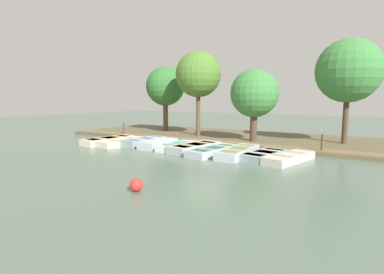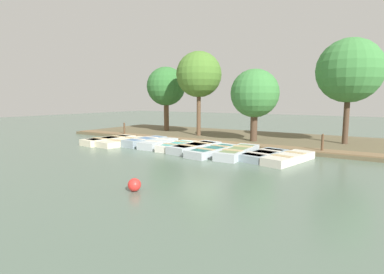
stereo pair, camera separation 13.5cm
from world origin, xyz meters
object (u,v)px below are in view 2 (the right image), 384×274
(rowboat_0, at_px, (109,140))
(mooring_post_near, at_px, (124,130))
(rowboat_5, at_px, (195,147))
(buoy, at_px, (134,185))
(rowboat_4, at_px, (177,146))
(rowboat_3, at_px, (159,143))
(rowboat_8, at_px, (264,155))
(mooring_post_far, at_px, (322,144))
(park_tree_far_left, at_px, (166,87))
(rowboat_7, at_px, (238,152))
(rowboat_6, at_px, (213,151))
(park_tree_center, at_px, (255,94))
(rowboat_9, at_px, (289,158))
(rowboat_1, at_px, (124,142))
(rowboat_2, at_px, (145,141))
(park_tree_left, at_px, (199,75))
(park_tree_right, at_px, (349,71))

(rowboat_0, distance_m, mooring_post_near, 2.98)
(rowboat_5, height_order, mooring_post_near, mooring_post_near)
(rowboat_5, bearing_deg, buoy, 26.59)
(rowboat_4, bearing_deg, rowboat_3, -94.28)
(rowboat_0, bearing_deg, rowboat_8, 98.67)
(mooring_post_far, height_order, park_tree_far_left, park_tree_far_left)
(rowboat_7, bearing_deg, rowboat_6, -79.69)
(mooring_post_near, height_order, park_tree_far_left, park_tree_far_left)
(park_tree_far_left, height_order, park_tree_center, park_tree_far_left)
(rowboat_4, relative_size, buoy, 6.87)
(rowboat_0, height_order, mooring_post_far, mooring_post_far)
(rowboat_9, height_order, buoy, buoy)
(rowboat_1, xyz_separation_m, buoy, (6.61, 6.93, 0.03))
(rowboat_1, xyz_separation_m, rowboat_2, (-0.56, 1.16, 0.05))
(mooring_post_near, bearing_deg, mooring_post_far, 90.00)
(rowboat_1, relative_size, rowboat_3, 1.25)
(buoy, height_order, park_tree_far_left, park_tree_far_left)
(rowboat_6, bearing_deg, park_tree_left, -134.94)
(rowboat_2, distance_m, rowboat_6, 4.99)
(rowboat_4, relative_size, park_tree_center, 0.60)
(rowboat_1, height_order, park_tree_center, park_tree_center)
(rowboat_4, bearing_deg, buoy, 23.46)
(park_tree_far_left, xyz_separation_m, park_tree_right, (0.37, 13.13, 0.59))
(rowboat_2, relative_size, park_tree_left, 0.49)
(rowboat_7, height_order, mooring_post_near, mooring_post_near)
(rowboat_4, distance_m, rowboat_6, 2.43)
(rowboat_3, height_order, rowboat_5, rowboat_3)
(rowboat_7, height_order, buoy, rowboat_7)
(rowboat_4, relative_size, park_tree_far_left, 0.52)
(mooring_post_near, relative_size, park_tree_center, 0.24)
(rowboat_5, relative_size, park_tree_far_left, 0.63)
(rowboat_6, distance_m, mooring_post_far, 5.37)
(rowboat_4, height_order, park_tree_left, park_tree_left)
(buoy, bearing_deg, rowboat_1, -133.64)
(rowboat_3, xyz_separation_m, rowboat_9, (0.19, 7.43, -0.03))
(rowboat_7, xyz_separation_m, park_tree_right, (-5.91, 4.13, 4.13))
(rowboat_7, bearing_deg, rowboat_4, -92.35)
(rowboat_0, xyz_separation_m, park_tree_far_left, (-6.58, -0.41, 3.55))
(rowboat_6, bearing_deg, buoy, 15.00)
(mooring_post_far, height_order, park_tree_left, park_tree_left)
(park_tree_center, bearing_deg, park_tree_right, 109.89)
(rowboat_2, relative_size, rowboat_7, 0.85)
(rowboat_0, xyz_separation_m, mooring_post_near, (-2.67, -1.29, 0.35))
(mooring_post_near, bearing_deg, rowboat_5, 72.82)
(mooring_post_near, bearing_deg, park_tree_right, 104.17)
(rowboat_7, height_order, rowboat_9, rowboat_7)
(rowboat_8, height_order, park_tree_right, park_tree_right)
(park_tree_far_left, distance_m, park_tree_right, 13.15)
(rowboat_0, distance_m, park_tree_far_left, 7.48)
(rowboat_0, bearing_deg, park_tree_far_left, -170.03)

